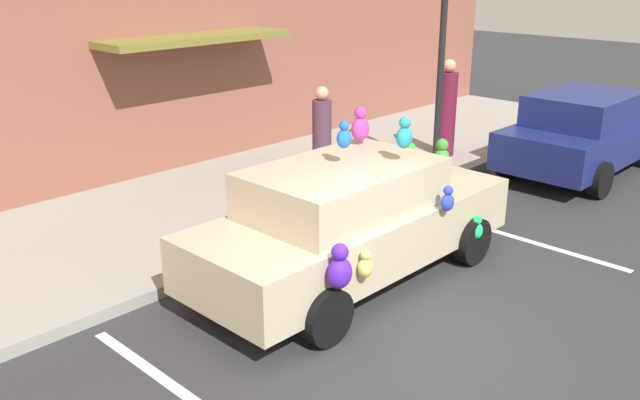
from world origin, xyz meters
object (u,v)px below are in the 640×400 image
Objects in this scene: pedestrian_walking_past at (447,111)px; street_lamp_post at (442,51)px; plush_covered_car at (352,220)px; teddy_bear_on_sidewalk at (313,190)px; parked_sedan_behind at (584,132)px; pedestrian_by_lamp at (322,137)px.

street_lamp_post is at bearing -155.79° from pedestrian_walking_past.
plush_covered_car reaches higher than teddy_bear_on_sidewalk.
street_lamp_post reaches higher than parked_sedan_behind.
street_lamp_post is (-2.11, 1.88, 1.53)m from parked_sedan_behind.
plush_covered_car is 1.12× the size of parked_sedan_behind.
teddy_bear_on_sidewalk is (-5.19, 2.08, -0.38)m from parked_sedan_behind.
street_lamp_post is (3.08, -0.20, 1.91)m from teddy_bear_on_sidewalk.
plush_covered_car is 6.49m from parked_sedan_behind.
teddy_bear_on_sidewalk is (1.30, 1.97, -0.39)m from plush_covered_car.
teddy_bear_on_sidewalk is 1.43m from pedestrian_by_lamp.
teddy_bear_on_sidewalk is at bearing -142.42° from pedestrian_by_lamp.
teddy_bear_on_sidewalk is 3.63m from street_lamp_post.
pedestrian_walking_past reaches higher than teddy_bear_on_sidewalk.
street_lamp_post is (4.38, 1.76, 1.52)m from plush_covered_car.
pedestrian_walking_past reaches higher than pedestrian_by_lamp.
street_lamp_post is at bearing 138.30° from parked_sedan_behind.
teddy_bear_on_sidewalk is 0.34× the size of pedestrian_by_lamp.
plush_covered_car is 5.70m from pedestrian_walking_past.
street_lamp_post is at bearing -3.75° from teddy_bear_on_sidewalk.
plush_covered_car is 2.39m from teddy_bear_on_sidewalk.
pedestrian_walking_past is at bearing 2.86° from teddy_bear_on_sidewalk.
pedestrian_by_lamp reaches higher than parked_sedan_behind.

